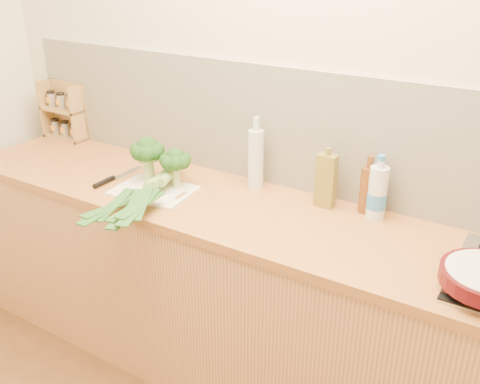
# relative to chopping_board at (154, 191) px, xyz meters

# --- Properties ---
(room_shell) EXTENTS (3.50, 3.50, 3.50)m
(room_shell) POSITION_rel_chopping_board_xyz_m (0.54, 0.37, 0.26)
(room_shell) COLOR beige
(room_shell) RESTS_ON ground
(counter) EXTENTS (3.20, 0.62, 0.90)m
(counter) POSITION_rel_chopping_board_xyz_m (0.54, 0.08, -0.45)
(counter) COLOR tan
(counter) RESTS_ON ground
(chopping_board) EXTENTS (0.37, 0.29, 0.01)m
(chopping_board) POSITION_rel_chopping_board_xyz_m (0.00, 0.00, 0.00)
(chopping_board) COLOR silver
(chopping_board) RESTS_ON counter
(broccoli_left) EXTENTS (0.16, 0.16, 0.21)m
(broccoli_left) POSITION_rel_chopping_board_xyz_m (-0.08, 0.07, 0.15)
(broccoli_left) COLOR #A0B96C
(broccoli_left) RESTS_ON chopping_board
(broccoli_right) EXTENTS (0.14, 0.14, 0.18)m
(broccoli_right) POSITION_rel_chopping_board_xyz_m (0.06, 0.09, 0.13)
(broccoli_right) COLOR #A0B96C
(broccoli_right) RESTS_ON chopping_board
(leek_front) EXTENTS (0.12, 0.69, 0.04)m
(leek_front) POSITION_rel_chopping_board_xyz_m (-0.02, -0.02, 0.03)
(leek_front) COLOR white
(leek_front) RESTS_ON chopping_board
(leek_mid) EXTENTS (0.25, 0.65, 0.04)m
(leek_mid) POSITION_rel_chopping_board_xyz_m (0.04, -0.04, 0.05)
(leek_mid) COLOR white
(leek_mid) RESTS_ON chopping_board
(leek_back) EXTENTS (0.26, 0.65, 0.04)m
(leek_back) POSITION_rel_chopping_board_xyz_m (0.07, -0.03, 0.06)
(leek_back) COLOR white
(leek_back) RESTS_ON chopping_board
(chefs_knife) EXTENTS (0.04, 0.31, 0.02)m
(chefs_knife) POSITION_rel_chopping_board_xyz_m (-0.25, -0.02, 0.00)
(chefs_knife) COLOR silver
(chefs_knife) RESTS_ON counter
(spice_rack) EXTENTS (0.27, 0.11, 0.32)m
(spice_rack) POSITION_rel_chopping_board_xyz_m (-0.91, 0.32, 0.13)
(spice_rack) COLOR #A27A45
(spice_rack) RESTS_ON counter
(oil_tin) EXTENTS (0.08, 0.05, 0.26)m
(oil_tin) POSITION_rel_chopping_board_xyz_m (0.70, 0.27, 0.11)
(oil_tin) COLOR olive
(oil_tin) RESTS_ON counter
(glass_bottle) EXTENTS (0.07, 0.07, 0.33)m
(glass_bottle) POSITION_rel_chopping_board_xyz_m (0.36, 0.28, 0.13)
(glass_bottle) COLOR silver
(glass_bottle) RESTS_ON counter
(amber_bottle) EXTENTS (0.06, 0.06, 0.24)m
(amber_bottle) POSITION_rel_chopping_board_xyz_m (0.87, 0.31, 0.10)
(amber_bottle) COLOR #603412
(amber_bottle) RESTS_ON counter
(water_bottle) EXTENTS (0.08, 0.08, 0.25)m
(water_bottle) POSITION_rel_chopping_board_xyz_m (0.92, 0.28, 0.10)
(water_bottle) COLOR silver
(water_bottle) RESTS_ON counter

